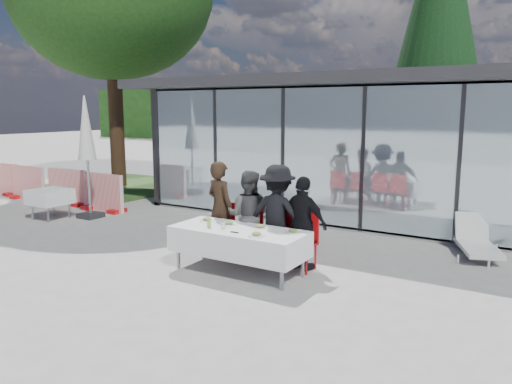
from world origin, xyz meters
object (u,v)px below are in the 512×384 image
juice_bottle (209,224)px  market_umbrella (86,137)px  plate_a (207,220)px  construction_barriers (15,183)px  diner_chair_a (222,226)px  diner_b (248,215)px  diner_c (277,215)px  spare_table_left (50,197)px  diner_d (303,224)px  diner_chair_b (249,230)px  diner_chair_c (278,234)px  plate_extra (256,235)px  lounger (476,241)px  dining_table (239,241)px  folded_eyeglasses (235,232)px  diner_a (220,208)px  plate_b (229,223)px  plate_d (293,231)px  plate_c (261,227)px  diner_chair_d (304,238)px

juice_bottle → market_umbrella: 5.46m
plate_a → construction_barriers: 9.35m
diner_chair_a → diner_b: diner_b is taller
diner_c → spare_table_left: 6.54m
diner_d → diner_chair_b: bearing=8.5°
spare_table_left → construction_barriers: (-3.67, 1.44, -0.12)m
diner_chair_c → plate_extra: diner_chair_c is taller
diner_b → juice_bottle: (-0.19, -0.90, 0.01)m
diner_d → lounger: bearing=-123.4°
construction_barriers → diner_chair_a: bearing=-10.5°
dining_table → market_umbrella: bearing=163.8°
diner_chair_a → diner_c: (1.21, -0.04, 0.34)m
folded_eyeglasses → spare_table_left: bearing=168.8°
diner_c → plate_a: diner_c is taller
plate_a → juice_bottle: bearing=-49.0°
diner_a → diner_d: diner_a is taller
construction_barriers → diner_b: bearing=-10.1°
plate_b → plate_d: bearing=3.8°
dining_table → plate_a: plate_a is taller
dining_table → plate_c: (0.29, 0.21, 0.24)m
diner_chair_d → plate_extra: (-0.32, -1.01, 0.24)m
folded_eyeglasses → market_umbrella: bearing=161.7°
plate_a → plate_b: size_ratio=1.00×
diner_a → diner_chair_c: bearing=-162.1°
dining_table → diner_b: (-0.26, 0.71, 0.27)m
plate_b → construction_barriers: size_ratio=0.03×
plate_b → plate_c: size_ratio=1.00×
diner_b → diner_chair_c: 0.66m
plate_b → spare_table_left: plate_b is taller
diner_b → diner_c: 0.60m
plate_extra → construction_barriers: bearing=165.5°
lounger → diner_chair_a: bearing=-149.3°
plate_a → plate_extra: (1.29, -0.45, 0.00)m
diner_d → plate_extra: (-0.32, -0.97, -0.02)m
dining_table → plate_a: bearing=166.6°
diner_chair_a → construction_barriers: size_ratio=0.10×
folded_eyeglasses → construction_barriers: 10.31m
lounger → diner_chair_d: bearing=-134.5°
diner_chair_a → plate_a: 0.62m
diner_chair_c → plate_a: size_ratio=3.64×
plate_b → lounger: bearing=41.0°
diner_a → diner_b: diner_a is taller
plate_a → folded_eyeglasses: (0.88, -0.44, -0.02)m
diner_b → market_umbrella: size_ratio=0.54×
diner_chair_c → plate_d: bearing=-43.8°
diner_b → spare_table_left: bearing=-19.8°
diner_d → plate_b: (-1.11, -0.57, -0.02)m
construction_barriers → plate_d: bearing=-11.6°
diner_chair_c → folded_eyeglasses: bearing=-103.5°
diner_chair_d → plate_b: (-1.11, -0.61, 0.24)m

